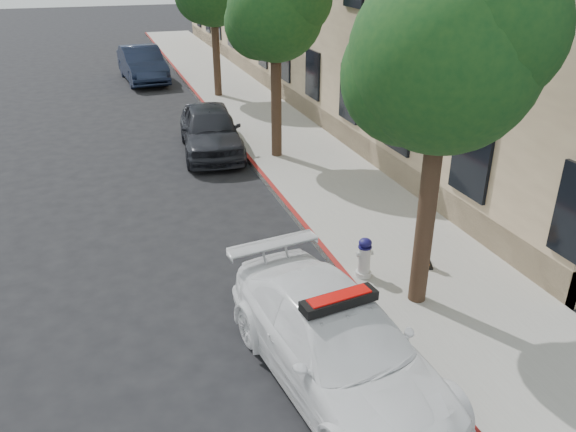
{
  "coord_description": "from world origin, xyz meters",
  "views": [
    {
      "loc": [
        -1.87,
        -9.06,
        5.65
      ],
      "look_at": [
        1.28,
        0.2,
        1.0
      ],
      "focal_mm": 35.0,
      "sensor_mm": 36.0,
      "label": 1
    }
  ],
  "objects_px": {
    "police_car": "(337,343)",
    "parked_car_far": "(142,64)",
    "fire_hydrant": "(364,258)",
    "traffic_cone": "(424,250)",
    "parked_car_mid": "(210,129)"
  },
  "relations": [
    {
      "from": "police_car",
      "to": "traffic_cone",
      "type": "height_order",
      "value": "police_car"
    },
    {
      "from": "police_car",
      "to": "traffic_cone",
      "type": "xyz_separation_m",
      "value": [
        2.78,
        2.25,
        -0.18
      ]
    },
    {
      "from": "police_car",
      "to": "fire_hydrant",
      "type": "height_order",
      "value": "police_car"
    },
    {
      "from": "fire_hydrant",
      "to": "parked_car_mid",
      "type": "bearing_deg",
      "value": 103.31
    },
    {
      "from": "police_car",
      "to": "fire_hydrant",
      "type": "bearing_deg",
      "value": 48.56
    },
    {
      "from": "police_car",
      "to": "parked_car_far",
      "type": "distance_m",
      "value": 21.79
    },
    {
      "from": "fire_hydrant",
      "to": "police_car",
      "type": "bearing_deg",
      "value": -118.47
    },
    {
      "from": "parked_car_far",
      "to": "parked_car_mid",
      "type": "bearing_deg",
      "value": -89.6
    },
    {
      "from": "police_car",
      "to": "parked_car_far",
      "type": "height_order",
      "value": "parked_car_far"
    },
    {
      "from": "traffic_cone",
      "to": "fire_hydrant",
      "type": "bearing_deg",
      "value": 178.69
    },
    {
      "from": "police_car",
      "to": "parked_car_mid",
      "type": "xyz_separation_m",
      "value": [
        0.38,
        10.57,
        0.07
      ]
    },
    {
      "from": "parked_car_mid",
      "to": "fire_hydrant",
      "type": "xyz_separation_m",
      "value": [
        1.15,
        -8.29,
        -0.2
      ]
    },
    {
      "from": "police_car",
      "to": "parked_car_mid",
      "type": "height_order",
      "value": "police_car"
    },
    {
      "from": "police_car",
      "to": "fire_hydrant",
      "type": "relative_size",
      "value": 6.11
    },
    {
      "from": "traffic_cone",
      "to": "police_car",
      "type": "bearing_deg",
      "value": -141.0
    }
  ]
}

